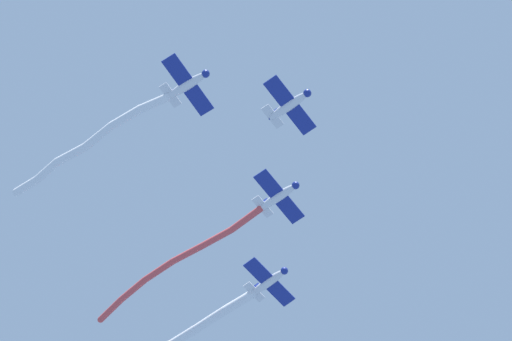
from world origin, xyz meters
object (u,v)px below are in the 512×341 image
object	(u,v)px
airplane_left_wing	(279,196)
airplane_slot	(269,282)
airplane_lead	(290,105)
airplane_right_wing	(188,85)

from	to	relation	value
airplane_left_wing	airplane_slot	world-z (taller)	airplane_left_wing
airplane_left_wing	airplane_slot	xyz separation A→B (m)	(7.04, 5.02, -0.30)
airplane_lead	airplane_left_wing	world-z (taller)	same
airplane_slot	airplane_left_wing	bearing A→B (deg)	-44.38
airplane_lead	airplane_left_wing	distance (m)	8.65
airplane_right_wing	airplane_left_wing	bearing A→B (deg)	86.22
airplane_right_wing	airplane_slot	xyz separation A→B (m)	(19.80, 3.55, -0.60)
airplane_lead	airplane_right_wing	distance (m)	8.65
airplane_right_wing	airplane_slot	world-z (taller)	airplane_right_wing
airplane_left_wing	airplane_right_wing	distance (m)	12.85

